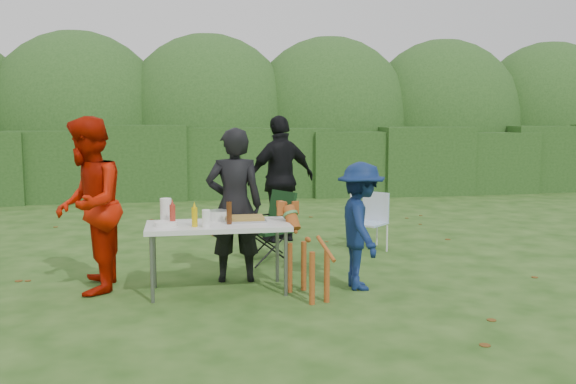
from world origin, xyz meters
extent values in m
plane|color=#1E4211|center=(0.00, 0.00, 0.00)|extent=(80.00, 80.00, 0.00)
cube|color=#23471C|center=(0.00, 8.00, 0.85)|extent=(22.00, 1.40, 1.70)
ellipsoid|color=#3D6628|center=(0.00, 9.60, 1.60)|extent=(20.00, 2.60, 3.20)
cube|color=silver|center=(-0.38, 0.11, 0.71)|extent=(1.50, 0.70, 0.05)
cylinder|color=slate|center=(-1.06, -0.17, 0.34)|extent=(0.04, 0.04, 0.69)
cylinder|color=slate|center=(0.30, -0.17, 0.34)|extent=(0.04, 0.04, 0.69)
cylinder|color=slate|center=(-1.06, 0.39, 0.34)|extent=(0.04, 0.04, 0.69)
cylinder|color=slate|center=(0.30, 0.39, 0.34)|extent=(0.04, 0.04, 0.69)
imported|color=black|center=(-0.17, 0.53, 0.87)|extent=(0.66, 0.46, 1.74)
imported|color=#AE1402|center=(-1.73, 0.37, 0.93)|extent=(0.72, 0.92, 1.87)
imported|color=black|center=(0.72, 2.67, 0.94)|extent=(1.20, 0.82, 1.89)
imported|color=#0E204D|center=(1.15, -0.02, 0.69)|extent=(0.56, 0.92, 1.38)
cube|color=#B7B7BA|center=(-0.09, 0.20, 0.75)|extent=(0.45, 0.30, 0.02)
cube|color=olive|center=(-0.09, 0.20, 0.78)|extent=(0.40, 0.26, 0.04)
cylinder|color=gold|center=(-0.63, -0.04, 0.84)|extent=(0.06, 0.06, 0.20)
cylinder|color=#A42C20|center=(-0.85, 0.06, 0.85)|extent=(0.06, 0.06, 0.22)
cylinder|color=#47230F|center=(-0.27, 0.05, 0.86)|extent=(0.06, 0.06, 0.24)
cylinder|color=white|center=(-0.92, 0.27, 0.87)|extent=(0.12, 0.12, 0.26)
cylinder|color=white|center=(-0.51, -0.09, 0.83)|extent=(0.08, 0.08, 0.18)
cylinder|color=silver|center=(-0.34, 0.36, 0.79)|extent=(0.26, 0.26, 0.10)
cylinder|color=white|center=(-0.92, 0.05, 0.77)|extent=(0.24, 0.24, 0.05)
camera|label=1|loc=(-0.77, -6.26, 1.85)|focal=38.00mm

